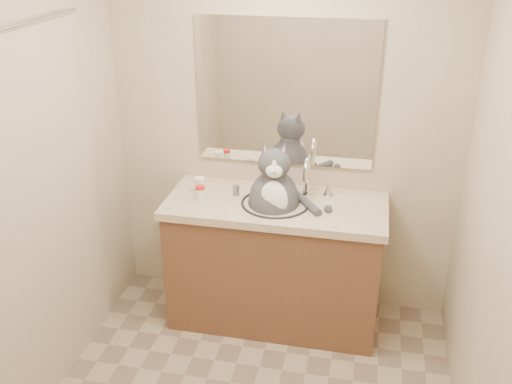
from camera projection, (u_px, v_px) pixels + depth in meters
The scene contains 8 objects.
room at pixel (238, 225), 2.45m from camera, with size 2.22×2.52×2.42m.
vanity at pixel (275, 259), 3.62m from camera, with size 1.34×0.59×1.12m.
mirror at pixel (285, 94), 3.44m from camera, with size 1.10×0.02×0.90m, color white.
shower_curtain at pixel (36, 225), 2.81m from camera, with size 0.02×1.30×1.93m.
cat at pixel (274, 198), 3.41m from camera, with size 0.49×0.39×0.62m.
pill_bottle_redcap at pixel (201, 192), 3.47m from camera, with size 0.05×0.05×0.09m.
pill_bottle_orange at pixel (200, 186), 3.55m from camera, with size 0.06×0.06×0.10m.
grey_canister at pixel (236, 190), 3.53m from camera, with size 0.05×0.05×0.07m.
Camera 1 is at (0.52, -2.09, 2.37)m, focal length 40.00 mm.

